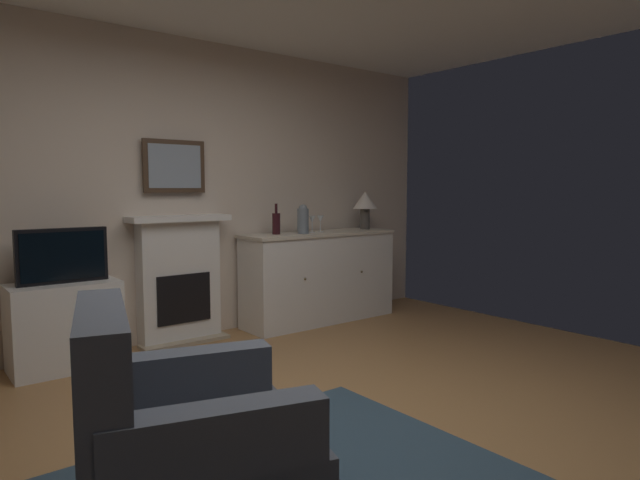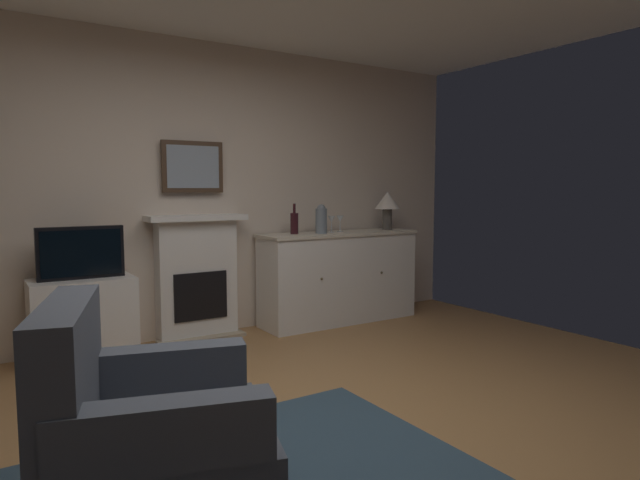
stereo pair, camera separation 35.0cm
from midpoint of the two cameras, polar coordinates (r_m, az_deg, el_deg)
ground_plane at (r=3.10m, az=4.18°, el=-21.01°), size 6.23×4.94×0.10m
wall_rear at (r=4.95m, az=-12.98°, el=5.09°), size 6.23×0.06×2.63m
fireplace_unit at (r=4.94m, az=-10.72°, el=-3.81°), size 0.87×0.30×1.10m
framed_picture at (r=4.93m, az=-11.12°, el=7.48°), size 0.55×0.04×0.45m
sideboard_cabinet at (r=5.49m, az=3.81°, el=-3.85°), size 1.65×0.49×0.90m
table_lamp at (r=5.81m, az=8.75°, el=3.81°), size 0.26×0.26×0.40m
wine_bottle at (r=5.19m, az=-0.77°, el=1.80°), size 0.08×0.08×0.29m
wine_glass_left at (r=5.39m, az=3.06°, el=2.08°), size 0.07×0.07×0.16m
wine_glass_center at (r=5.46m, az=3.94°, el=2.11°), size 0.07×0.07×0.16m
vase_decorative at (r=5.24m, az=2.04°, el=2.18°), size 0.11×0.11×0.28m
tv_cabinet at (r=4.56m, az=-21.42°, el=-7.76°), size 0.75×0.42×0.64m
tv_set at (r=4.45m, az=-21.59°, el=-1.25°), size 0.62×0.07×0.40m
armchair at (r=2.26m, az=-13.25°, el=-19.51°), size 0.99×0.96×0.92m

